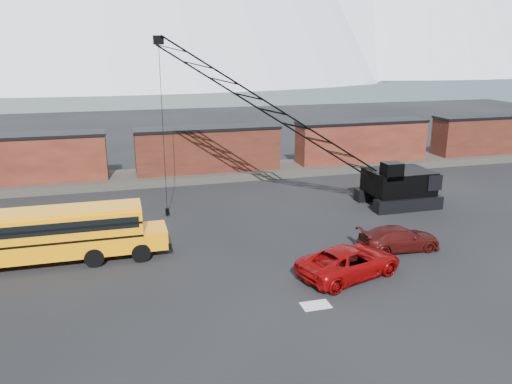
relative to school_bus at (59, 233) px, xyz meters
The scene contains 11 objects.
ground 12.79m from the school_bus, 21.64° to the right, with size 160.00×160.00×0.00m, color black.
gravel_berm 21.00m from the school_bus, 55.80° to the left, with size 120.00×5.00×0.70m, color #423D36.
boxcar_west_near 17.86m from the school_bus, 103.70° to the left, with size 13.70×3.10×4.17m.
boxcar_mid 20.97m from the school_bus, 55.80° to the left, with size 13.70×3.10×4.17m.
boxcar_east_near 32.75m from the school_bus, 31.96° to the left, with size 13.70×3.10×4.17m.
boxcar_east_far 47.09m from the school_bus, 21.60° to the left, with size 13.70×3.10×4.17m.
snow_patch 15.13m from the school_bus, 35.24° to the right, with size 1.40×0.90×0.02m, color silver.
school_bus is the anchor object (origin of this frame).
red_pickup 16.47m from the school_bus, 21.74° to the right, with size 2.78×6.03×1.68m, color #8A0607.
maroon_suv 20.15m from the school_bus, 10.17° to the right, with size 2.07×5.08×1.47m, color #3C0C0A.
crawler_crane 17.37m from the school_bus, 20.37° to the left, with size 21.14×4.59×12.98m.
Camera 1 is at (-8.07, -24.04, 11.94)m, focal length 35.00 mm.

